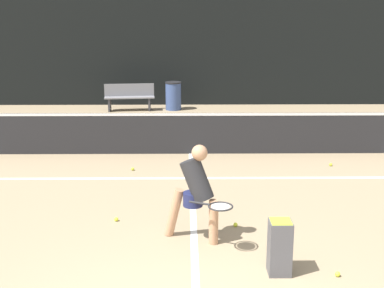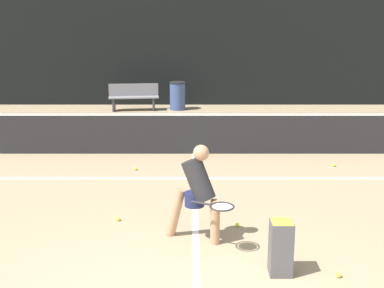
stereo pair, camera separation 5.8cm
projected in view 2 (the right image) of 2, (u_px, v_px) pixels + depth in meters
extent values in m
cube|color=white|center=(192.00, 178.00, 10.51)|extent=(8.25, 0.10, 0.01)
cube|color=white|center=(193.00, 201.00, 9.25)|extent=(0.10, 6.25, 0.01)
cube|color=#232326|center=(192.00, 134.00, 12.16)|extent=(11.00, 0.02, 0.95)
cube|color=white|center=(192.00, 114.00, 12.05)|extent=(11.00, 0.03, 0.06)
cube|color=black|center=(191.00, 50.00, 18.03)|extent=(24.00, 0.06, 3.70)
cylinder|color=tan|center=(213.00, 222.00, 7.53)|extent=(0.13, 0.13, 0.65)
cylinder|color=tan|center=(173.00, 212.00, 7.77)|extent=(0.34, 0.25, 0.75)
cylinder|color=#1E234C|center=(192.00, 199.00, 7.58)|extent=(0.28, 0.28, 0.20)
cylinder|color=#262628|center=(196.00, 180.00, 7.49)|extent=(0.51, 0.39, 0.70)
sphere|color=tan|center=(199.00, 153.00, 7.37)|extent=(0.22, 0.22, 0.22)
cylinder|color=#262628|center=(198.00, 203.00, 7.29)|extent=(0.28, 0.15, 0.03)
torus|color=#262628|center=(220.00, 207.00, 7.17)|extent=(0.45, 0.45, 0.02)
cylinder|color=beige|center=(220.00, 207.00, 7.17)|extent=(0.35, 0.35, 0.01)
sphere|color=#D1E033|center=(197.00, 196.00, 9.43)|extent=(0.07, 0.07, 0.07)
sphere|color=#D1E033|center=(116.00, 219.00, 8.40)|extent=(0.07, 0.07, 0.07)
sphere|color=#D1E033|center=(336.00, 275.00, 6.65)|extent=(0.07, 0.07, 0.07)
sphere|color=#D1E033|center=(133.00, 169.00, 11.01)|extent=(0.07, 0.07, 0.07)
sphere|color=#D1E033|center=(215.00, 212.00, 8.68)|extent=(0.07, 0.07, 0.07)
sphere|color=#D1E033|center=(235.00, 225.00, 8.18)|extent=(0.07, 0.07, 0.07)
sphere|color=#D1E033|center=(331.00, 165.00, 11.29)|extent=(0.07, 0.07, 0.07)
cube|color=#4C4C51|center=(278.00, 248.00, 6.67)|extent=(0.28, 0.28, 0.70)
cube|color=#D1E033|center=(279.00, 223.00, 6.59)|extent=(0.25, 0.25, 0.06)
cube|color=slate|center=(131.00, 97.00, 17.25)|extent=(1.63, 0.52, 0.04)
cube|color=slate|center=(131.00, 90.00, 17.37)|extent=(1.60, 0.21, 0.42)
cube|color=#333338|center=(111.00, 104.00, 17.24)|extent=(0.06, 0.32, 0.44)
cube|color=#333338|center=(151.00, 104.00, 17.37)|extent=(0.06, 0.32, 0.44)
cylinder|color=#384C7F|center=(175.00, 96.00, 17.45)|extent=(0.50, 0.50, 0.88)
cylinder|color=black|center=(175.00, 83.00, 17.33)|extent=(0.53, 0.53, 0.04)
cube|color=navy|center=(75.00, 82.00, 21.14)|extent=(1.76, 3.98, 0.81)
cube|color=#1E2328|center=(73.00, 65.00, 20.78)|extent=(1.48, 2.39, 0.54)
cylinder|color=black|center=(101.00, 80.00, 22.41)|extent=(0.18, 0.60, 0.60)
cylinder|color=black|center=(90.00, 89.00, 19.93)|extent=(0.18, 0.60, 0.60)
cylinder|color=brown|center=(261.00, 38.00, 24.19)|extent=(0.28, 0.28, 3.86)
cylinder|color=brown|center=(281.00, 40.00, 23.56)|extent=(0.28, 0.28, 3.71)
cube|color=beige|center=(190.00, 4.00, 33.11)|extent=(36.00, 2.40, 6.90)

